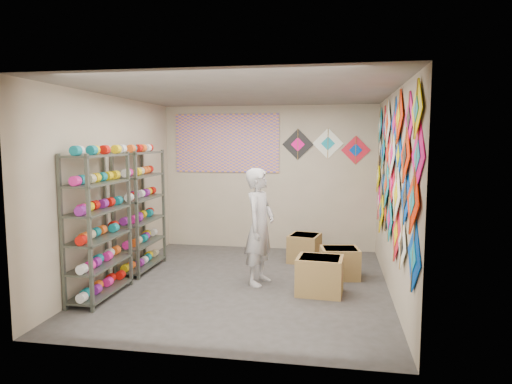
% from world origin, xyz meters
% --- Properties ---
extents(ground, '(4.50, 4.50, 0.00)m').
position_xyz_m(ground, '(0.00, 0.00, 0.00)').
color(ground, '#34312E').
extents(room_walls, '(4.50, 4.50, 4.50)m').
position_xyz_m(room_walls, '(0.00, 0.00, 1.64)').
color(room_walls, tan).
rests_on(room_walls, ground).
extents(shelf_rack_front, '(0.40, 1.10, 1.90)m').
position_xyz_m(shelf_rack_front, '(-1.78, -0.85, 0.95)').
color(shelf_rack_front, '#4C5147').
rests_on(shelf_rack_front, ground).
extents(shelf_rack_back, '(0.40, 1.10, 1.90)m').
position_xyz_m(shelf_rack_back, '(-1.78, 0.45, 0.95)').
color(shelf_rack_back, '#4C5147').
rests_on(shelf_rack_back, ground).
extents(string_spools, '(0.12, 2.36, 0.12)m').
position_xyz_m(string_spools, '(-1.78, -0.20, 1.05)').
color(string_spools, '#EF1F94').
rests_on(string_spools, ground).
extents(kite_wall_display, '(0.06, 4.32, 2.09)m').
position_xyz_m(kite_wall_display, '(1.98, -0.05, 1.65)').
color(kite_wall_display, '#003FB1').
rests_on(kite_wall_display, room_walls).
extents(back_wall_kites, '(1.60, 0.02, 0.67)m').
position_xyz_m(back_wall_kites, '(1.05, 2.24, 1.96)').
color(back_wall_kites, black).
rests_on(back_wall_kites, room_walls).
extents(poster, '(2.00, 0.01, 1.10)m').
position_xyz_m(poster, '(-0.80, 2.23, 2.00)').
color(poster, '#6250AE').
rests_on(poster, room_walls).
extents(shopkeeper, '(0.79, 0.68, 1.66)m').
position_xyz_m(shopkeeper, '(0.19, 0.06, 0.83)').
color(shopkeeper, '#BFB6A5').
rests_on(shopkeeper, ground).
extents(carton_a, '(0.64, 0.55, 0.50)m').
position_xyz_m(carton_a, '(1.06, -0.24, 0.25)').
color(carton_a, olive).
rests_on(carton_a, ground).
extents(carton_b, '(0.62, 0.53, 0.45)m').
position_xyz_m(carton_b, '(1.33, 0.53, 0.23)').
color(carton_b, olive).
rests_on(carton_b, ground).
extents(carton_c, '(0.58, 0.62, 0.47)m').
position_xyz_m(carton_c, '(0.75, 1.38, 0.23)').
color(carton_c, olive).
rests_on(carton_c, ground).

